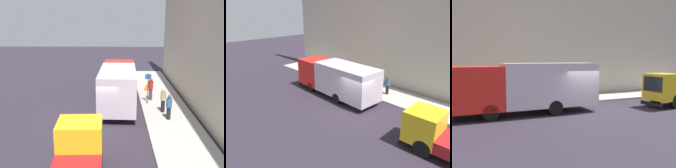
{
  "view_description": "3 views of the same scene",
  "coord_description": "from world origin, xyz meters",
  "views": [
    {
      "loc": [
        1.15,
        -16.43,
        6.72
      ],
      "look_at": [
        0.83,
        2.79,
        1.72
      ],
      "focal_mm": 43.87,
      "sensor_mm": 36.0,
      "label": 1
    },
    {
      "loc": [
        -11.1,
        -9.77,
        7.59
      ],
      "look_at": [
        1.25,
        2.92,
        1.13
      ],
      "focal_mm": 35.01,
      "sensor_mm": 36.0,
      "label": 2
    },
    {
      "loc": [
        -12.81,
        7.26,
        3.13
      ],
      "look_at": [
        1.3,
        0.86,
        1.65
      ],
      "focal_mm": 40.06,
      "sensor_mm": 36.0,
      "label": 3
    }
  ],
  "objects": [
    {
      "name": "small_flatbed_truck",
      "position": [
        -0.37,
        -6.84,
        1.06
      ],
      "size": [
        2.13,
        5.77,
        2.24
      ],
      "rotation": [
        0.0,
        0.0,
        0.04
      ],
      "color": "gold",
      "rests_on": "ground"
    },
    {
      "name": "large_utility_truck",
      "position": [
        1.28,
        3.16,
        1.64
      ],
      "size": [
        2.71,
        8.34,
        2.96
      ],
      "rotation": [
        0.0,
        0.0,
        -0.03
      ],
      "color": "red",
      "rests_on": "ground"
    },
    {
      "name": "street_sign_post",
      "position": [
        3.49,
        3.17,
        1.5
      ],
      "size": [
        0.44,
        0.08,
        2.3
      ],
      "color": "#4C5156",
      "rests_on": "sidewalk"
    },
    {
      "name": "pedestrian_walking",
      "position": [
        3.81,
        4.02,
        1.06
      ],
      "size": [
        0.41,
        0.41,
        1.76
      ],
      "rotation": [
        0.0,
        0.0,
        1.73
      ],
      "color": "#493352",
      "rests_on": "sidewalk"
    },
    {
      "name": "sidewalk",
      "position": [
        4.65,
        0.0,
        0.07
      ],
      "size": [
        3.3,
        30.0,
        0.13
      ],
      "primitive_type": "cube",
      "color": "#ADAAA1",
      "rests_on": "ground"
    },
    {
      "name": "pedestrian_standing",
      "position": [
        4.33,
        1.33,
        1.01
      ],
      "size": [
        0.44,
        0.44,
        1.67
      ],
      "rotation": [
        0.0,
        0.0,
        1.31
      ],
      "color": "black",
      "rests_on": "sidewalk"
    },
    {
      "name": "pedestrian_third",
      "position": [
        4.48,
        0.02,
        0.98
      ],
      "size": [
        0.41,
        0.41,
        1.62
      ],
      "rotation": [
        0.0,
        0.0,
        6.15
      ],
      "color": "black",
      "rests_on": "sidewalk"
    },
    {
      "name": "traffic_cone_orange",
      "position": [
        3.8,
        6.76,
        0.44
      ],
      "size": [
        0.43,
        0.43,
        0.62
      ],
      "primitive_type": "cone",
      "color": "orange",
      "rests_on": "sidewalk"
    },
    {
      "name": "ground",
      "position": [
        0.0,
        0.0,
        0.0
      ],
      "size": [
        80.0,
        80.0,
        0.0
      ],
      "primitive_type": "plane",
      "color": "#2C2531"
    },
    {
      "name": "building_facade",
      "position": [
        6.8,
        0.0,
        6.47
      ],
      "size": [
        0.5,
        30.0,
        12.93
      ],
      "primitive_type": "cube",
      "color": "#B8AE9A",
      "rests_on": "ground"
    }
  ]
}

